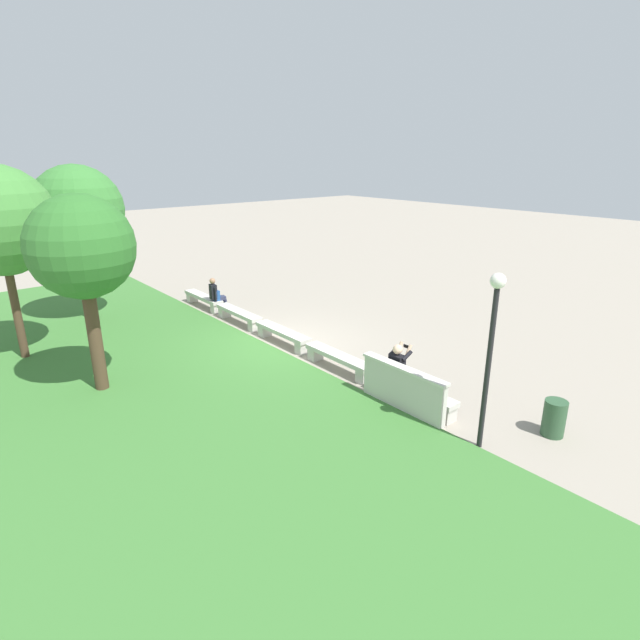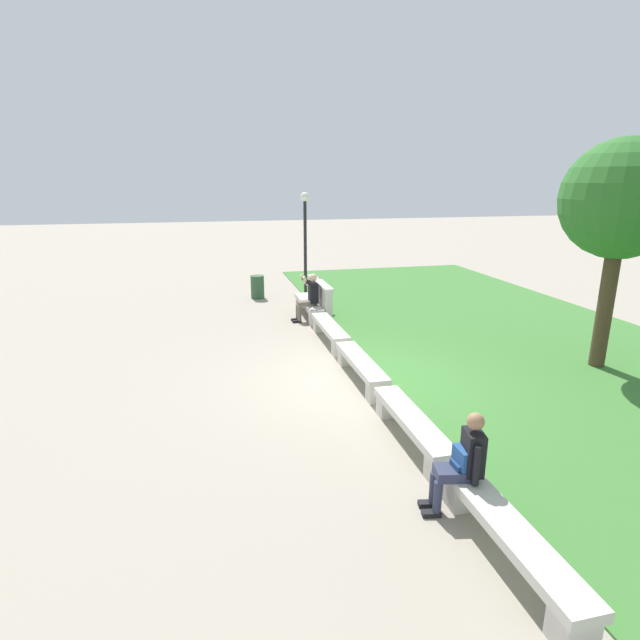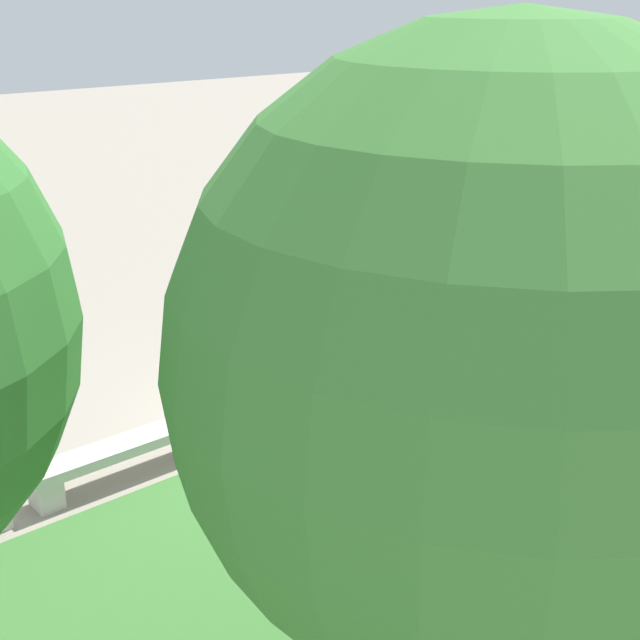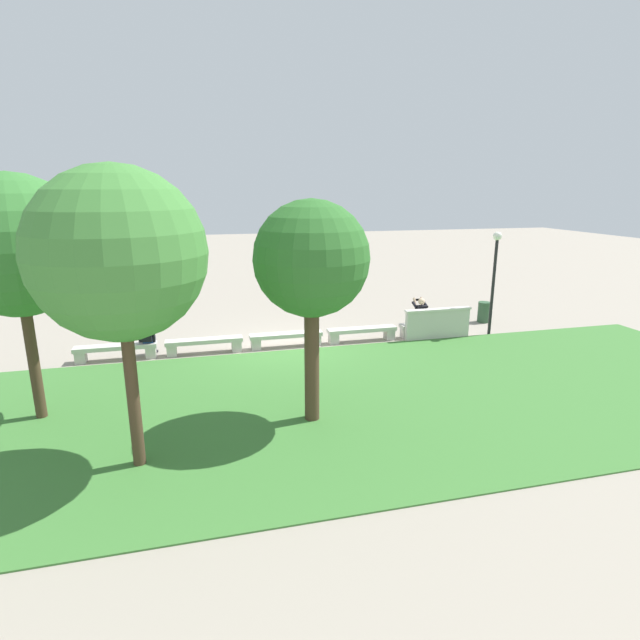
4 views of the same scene
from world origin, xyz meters
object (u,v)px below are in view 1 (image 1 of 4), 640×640
Objects in this scene: bench_near at (338,359)px; tree_right_background at (78,210)px; person_photographer at (400,367)px; bench_mid at (283,334)px; bench_end at (203,299)px; person_distant at (216,294)px; bench_main at (412,392)px; backpack at (216,296)px; bench_far at (239,315)px; trash_bin at (554,418)px; lamp_post at (492,336)px; tree_behind_wall at (81,249)px.

tree_right_background is at bearing 22.91° from bench_near.
person_photographer is at bearing -177.78° from bench_near.
bench_mid is 1.00× the size of bench_end.
person_photographer is 1.05× the size of person_distant.
bench_main is 1.00× the size of bench_end.
backpack reaches higher than bench_end.
bench_far is (7.39, 0.00, 0.00)m from bench_main.
bench_near is 2.99× the size of trash_bin.
bench_mid and bench_far have the same top height.
lamp_post is at bearing 178.14° from backpack.
bench_end is 0.49× the size of tree_behind_wall.
tree_right_background is (5.97, 3.56, 3.36)m from bench_mid.
lamp_post reaches higher than bench_near.
bench_mid is at bearing 179.08° from person_distant.
person_photographer is 7.54m from tree_behind_wall.
bench_near is at bearing 179.64° from backpack.
lamp_post reaches higher than backpack.
bench_main is at bearing 170.44° from person_photographer.
lamp_post reaches higher than bench_mid.
bench_near is at bearing 0.00° from bench_main.
bench_end is at bearing 0.47° from person_photographer.
tree_right_background is 1.49× the size of lamp_post.
tree_right_background is (10.90, 3.56, 3.36)m from bench_main.
lamp_post reaches higher than person_photographer.
tree_behind_wall is (2.84, 5.07, 3.08)m from bench_near.
bench_far is 6.94m from person_photographer.
trash_bin is 0.22× the size of lamp_post.
person_distant is 11.03m from lamp_post.
bench_main is 5.24× the size of backpack.
trash_bin is at bearing -115.39° from lamp_post.
bench_end is 2.99× the size of trash_bin.
bench_near is at bearing 180.00° from bench_far.
bench_far is (2.46, 0.00, 0.00)m from bench_mid.
tree_right_background reaches higher than bench_near.
bench_mid is 4.49m from person_photographer.
person_photographer is (-2.00, -0.08, 0.43)m from bench_near.
bench_mid is (2.46, 0.00, 0.00)m from bench_near.
lamp_post is (-10.90, 0.38, 1.60)m from person_distant.
person_photographer reaches higher than bench_far.
bench_mid is 4.93m from bench_end.
bench_mid is 0.49× the size of tree_behind_wall.
trash_bin reaches higher than bench_main.
tree_behind_wall reaches higher than trash_bin.
bench_near is 7.39m from bench_end.
person_photographer is 0.39× the size of lamp_post.
bench_far is 2.99× the size of trash_bin.
person_photographer reaches higher than bench_main.
bench_far is at bearing 177.65° from person_distant.
bench_near is 0.49× the size of tree_behind_wall.
tree_right_background reaches higher than trash_bin.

